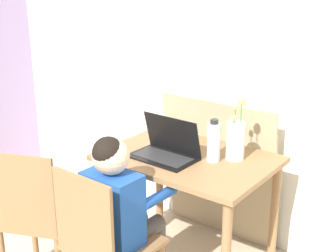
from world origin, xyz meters
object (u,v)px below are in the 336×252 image
Objects in this scene: person_seated at (121,204)px; water_bottle at (214,142)px; chair_spare at (37,219)px; laptop at (167,148)px; flower_vase at (236,138)px; chair_occupied at (105,247)px.

person_seated is 4.26× the size of water_bottle.
laptop reaches higher than chair_spare.
laptop is 1.57× the size of water_bottle.
flower_vase is at bearing 33.83° from laptop.
flower_vase reaches higher than laptop.
laptop is (-0.04, 0.44, 0.16)m from person_seated.
flower_vase is at bearing -157.82° from chair_spare.
chair_spare is 0.55m from person_seated.
laptop is 0.39m from flower_vase.
water_bottle is at bearing -158.44° from chair_spare.
person_seated reaches higher than chair_spare.
laptop reaches higher than chair_occupied.
person_seated is (0.50, 0.14, 0.19)m from chair_spare.
chair_occupied is 0.92m from flower_vase.
laptop is at bearing -156.53° from water_bottle.
chair_spare is (-0.49, -0.02, 0.00)m from chair_occupied.
flower_vase is (0.33, 0.20, 0.07)m from laptop.
laptop is at bearing -82.85° from person_seated.
chair_spare is 1.19m from flower_vase.
water_bottle is (0.70, 0.69, 0.40)m from chair_spare.
flower_vase is 1.50× the size of water_bottle.
chair_occupied is at bearing 159.72° from chair_spare.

